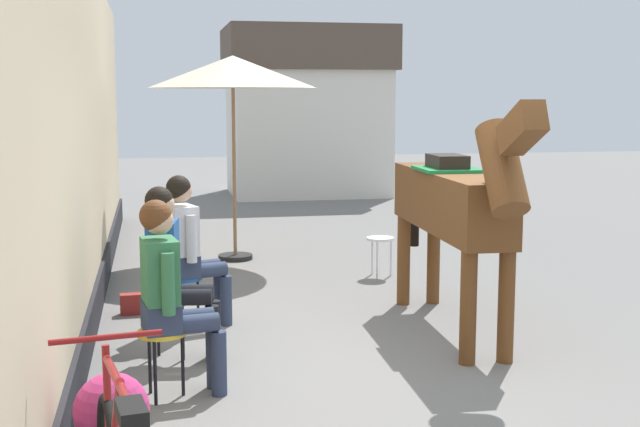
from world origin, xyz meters
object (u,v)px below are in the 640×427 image
Objects in this scene: seated_visitor_near at (170,288)px; spare_stool_white at (380,242)px; saddled_horse_center at (455,203)px; seated_visitor_far at (189,243)px; seated_visitor_middle at (172,264)px; satchel_bag at (135,304)px; cafe_parasol at (233,73)px.

spare_stool_white is at bearing 55.05° from seated_visitor_near.
seated_visitor_far is at bearing 164.16° from saddled_horse_center.
seated_visitor_middle is at bearing -173.12° from saddled_horse_center.
spare_stool_white is at bearing 19.46° from satchel_bag.
saddled_horse_center is 3.20m from satchel_bag.
satchel_bag is (-2.76, 1.23, -1.06)m from saddled_horse_center.
spare_stool_white reaches higher than satchel_bag.
spare_stool_white is at bearing -41.51° from cafe_parasol.
spare_stool_white is at bearing 47.98° from seated_visitor_middle.
seated_visitor_far is (0.21, 1.76, 0.00)m from seated_visitor_near.
seated_visitor_middle is at bearing 87.85° from seated_visitor_near.
saddled_horse_center is at bearing 6.88° from seated_visitor_middle.
saddled_horse_center reaches higher than satchel_bag.
saddled_horse_center is at bearing -27.73° from satchel_bag.
seated_visitor_far is 3.02× the size of spare_stool_white.
seated_visitor_near is at bearing -155.57° from saddled_horse_center.
cafe_parasol is at bearing 60.78° from satchel_bag.
saddled_horse_center is 2.53m from spare_stool_white.
seated_visitor_middle is 0.95m from seated_visitor_far.
seated_visitor_middle is at bearing -100.62° from seated_visitor_far.
seated_visitor_middle is 3.02× the size of spare_stool_white.
cafe_parasol is at bearing 138.49° from spare_stool_white.
satchel_bag is at bearing 130.48° from seated_visitor_far.
spare_stool_white is 3.02m from satchel_bag.
saddled_horse_center is 6.52× the size of spare_stool_white.
seated_visitor_far is at bearing 79.38° from seated_visitor_middle.
seated_visitor_far is 2.90m from spare_stool_white.
seated_visitor_near is 4.33m from spare_stool_white.
cafe_parasol is (0.72, 3.14, 1.59)m from seated_visitor_far.
seated_visitor_middle is 1.70m from satchel_bag.
seated_visitor_middle is 4.96× the size of satchel_bag.
saddled_horse_center is (2.26, -0.64, 0.38)m from seated_visitor_far.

